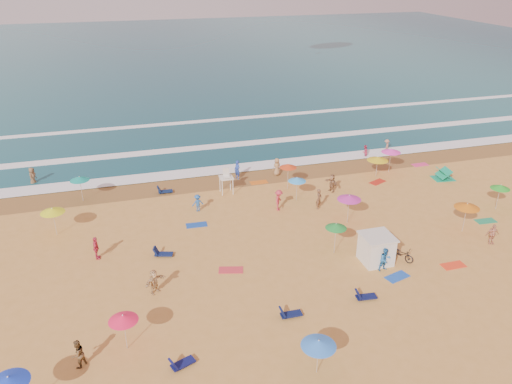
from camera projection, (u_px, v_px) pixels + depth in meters
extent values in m
plane|color=gold|center=(279.00, 241.00, 38.32)|extent=(220.00, 220.00, 0.00)
cube|color=#0C4756|center=(161.00, 55.00, 111.39)|extent=(220.00, 140.00, 0.18)
plane|color=olive|center=(239.00, 179.00, 49.19)|extent=(220.00, 220.00, 0.00)
cube|color=white|center=(233.00, 168.00, 51.32)|extent=(200.00, 2.20, 0.05)
cube|color=white|center=(219.00, 146.00, 57.41)|extent=(200.00, 1.60, 0.05)
cube|color=white|center=(203.00, 121.00, 66.11)|extent=(200.00, 1.20, 0.05)
cube|color=silver|center=(376.00, 249.00, 35.38)|extent=(2.00, 2.00, 2.00)
cube|color=silver|center=(378.00, 237.00, 34.93)|extent=(2.20, 2.20, 0.12)
imported|color=black|center=(401.00, 254.00, 35.81)|extent=(1.53, 1.99, 1.00)
cone|color=yellow|center=(52.00, 210.00, 38.33)|extent=(1.86, 1.86, 0.35)
cone|color=#38A8FF|center=(297.00, 179.00, 43.97)|extent=(1.59, 1.59, 0.35)
cone|color=#208D32|center=(336.00, 226.00, 35.86)|extent=(1.54, 1.54, 0.35)
cone|color=#337BE8|center=(319.00, 343.00, 25.38)|extent=(1.84, 1.84, 0.35)
cone|color=red|center=(288.00, 166.00, 46.08)|extent=(1.59, 1.59, 0.35)
cone|color=orange|center=(467.00, 206.00, 38.73)|extent=(1.94, 1.94, 0.35)
cone|color=yellow|center=(378.00, 159.00, 48.76)|extent=(2.06, 2.06, 0.35)
cone|color=blue|center=(8.00, 380.00, 22.72)|extent=(1.87, 1.87, 0.35)
cone|color=green|center=(500.00, 187.00, 42.34)|extent=(1.61, 1.61, 0.35)
cone|color=#C82CA0|center=(349.00, 197.00, 40.06)|extent=(1.93, 1.93, 0.35)
cone|color=#119184|center=(79.00, 178.00, 43.77)|extent=(1.69, 1.69, 0.35)
cone|color=#FD38BE|center=(391.00, 151.00, 49.73)|extent=(1.91, 1.91, 0.35)
cone|color=#FF1A4B|center=(123.00, 318.00, 26.93)|extent=(1.63, 1.63, 0.35)
cube|color=#0F124E|center=(183.00, 363.00, 26.58)|extent=(1.41, 0.99, 0.34)
cube|color=#0D1745|center=(291.00, 314.00, 30.24)|extent=(1.31, 0.58, 0.34)
cube|color=#0F1B4B|center=(164.00, 254.00, 36.37)|extent=(1.41, 0.91, 0.34)
cube|color=#0D1445|center=(366.00, 297.00, 31.80)|extent=(1.35, 0.68, 0.34)
cube|color=#0D1D45|center=(166.00, 191.00, 46.12)|extent=(1.32, 0.60, 0.34)
cube|color=#1B48AB|center=(197.00, 225.00, 40.65)|extent=(1.74, 0.94, 0.03)
cube|color=orange|center=(259.00, 182.00, 48.34)|extent=(1.71, 0.88, 0.03)
cube|color=#D5323D|center=(231.00, 270.00, 34.79)|extent=(1.86, 1.26, 0.03)
cube|color=red|center=(378.00, 182.00, 48.43)|extent=(1.90, 1.48, 0.03)
cube|color=blue|center=(397.00, 277.00, 34.06)|extent=(1.87, 1.28, 0.03)
cube|color=#238D5C|center=(486.00, 221.00, 41.26)|extent=(1.75, 0.96, 0.03)
cube|color=#FB3C1B|center=(453.00, 265.00, 35.31)|extent=(1.71, 0.87, 0.03)
cube|color=#EC3777|center=(420.00, 165.00, 52.45)|extent=(1.71, 0.88, 0.03)
imported|color=#2641B1|center=(237.00, 170.00, 48.80)|extent=(0.73, 0.82, 1.90)
imported|color=#C03055|center=(365.00, 152.00, 54.33)|extent=(0.98, 0.97, 1.59)
imported|color=tan|center=(154.00, 282.00, 32.12)|extent=(1.60, 1.31, 1.71)
imported|color=#936644|center=(332.00, 183.00, 46.15)|extent=(1.00, 1.66, 1.71)
imported|color=#245CAA|center=(198.00, 203.00, 42.60)|extent=(1.06, 0.71, 1.54)
imported|color=#AF8150|center=(277.00, 167.00, 49.65)|extent=(0.98, 0.77, 1.77)
imported|color=#D23453|center=(96.00, 248.00, 35.78)|extent=(0.51, 1.06, 1.76)
imported|color=tan|center=(492.00, 234.00, 37.69)|extent=(1.00, 0.52, 1.63)
imported|color=#256DAF|center=(385.00, 259.00, 34.45)|extent=(0.93, 0.78, 1.73)
imported|color=brown|center=(319.00, 199.00, 43.01)|extent=(0.76, 0.78, 1.81)
imported|color=tan|center=(387.00, 146.00, 56.13)|extent=(1.06, 1.15, 1.56)
imported|color=brown|center=(78.00, 354.00, 26.27)|extent=(1.03, 1.03, 1.68)
imported|color=brown|center=(33.00, 177.00, 47.90)|extent=(0.89, 1.07, 1.88)
imported|color=#CA3243|center=(279.00, 200.00, 42.70)|extent=(1.20, 1.40, 1.87)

